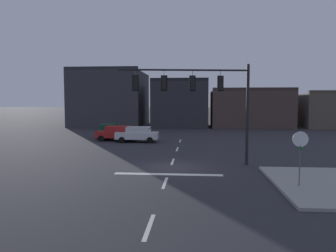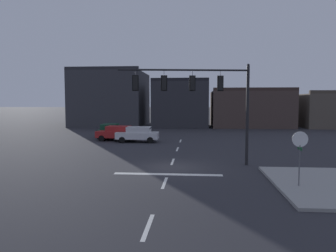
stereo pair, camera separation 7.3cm
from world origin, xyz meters
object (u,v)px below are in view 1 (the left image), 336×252
Objects in this scene: stop_sign at (300,145)px; car_lot_middle at (137,134)px; car_lot_farside at (117,133)px; car_lot_nearside at (109,130)px; signal_mast_near_side at (203,92)px.

stop_sign is 0.63× the size of car_lot_middle.
car_lot_middle is 0.98× the size of car_lot_farside.
car_lot_farside is (1.68, -2.96, 0.00)m from car_lot_nearside.
stop_sign is 0.63× the size of car_lot_nearside.
stop_sign reaches higher than car_lot_middle.
car_lot_nearside is (-10.56, 15.77, -4.04)m from signal_mast_near_side.
signal_mast_near_side is 16.10m from car_lot_farside.
signal_mast_near_side reaches higher than car_lot_farside.
car_lot_middle is at bearing -44.33° from car_lot_nearside.
car_lot_nearside and car_lot_farside have the same top height.
stop_sign is at bearing -53.49° from car_lot_farside.
car_lot_nearside is at bearing 119.53° from car_lot_farside.
signal_mast_near_side is 19.40m from car_lot_nearside.
stop_sign is at bearing -54.39° from car_lot_nearside.
car_lot_nearside is 1.01× the size of car_lot_middle.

